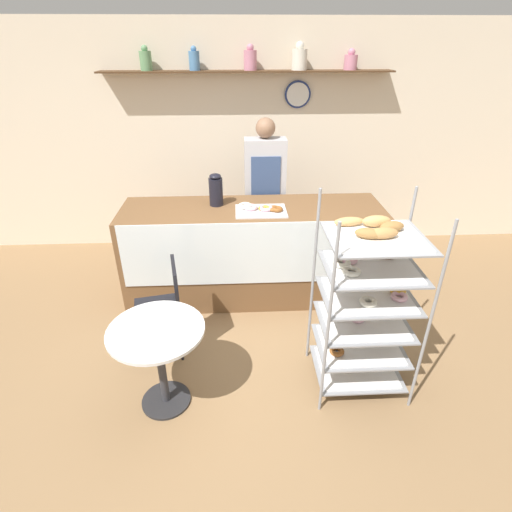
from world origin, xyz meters
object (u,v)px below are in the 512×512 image
at_px(cafe_table, 159,348).
at_px(coffee_carafe, 216,190).
at_px(pastry_rack, 365,301).
at_px(cafe_chair, 166,300).
at_px(person_worker, 265,193).
at_px(donut_tray_counter, 261,209).

distance_m(cafe_table, coffee_carafe, 1.73).
relative_size(pastry_rack, cafe_chair, 1.78).
bearing_deg(person_worker, pastry_rack, -71.36).
xyz_separation_m(pastry_rack, person_worker, (-0.62, 1.83, 0.20)).
relative_size(pastry_rack, cafe_table, 2.19).
bearing_deg(cafe_table, cafe_chair, 92.98).
height_order(pastry_rack, coffee_carafe, pastry_rack).
height_order(pastry_rack, donut_tray_counter, pastry_rack).
height_order(person_worker, cafe_chair, person_worker).
xyz_separation_m(pastry_rack, donut_tray_counter, (-0.70, 1.21, 0.26)).
distance_m(cafe_table, cafe_chair, 0.60).
distance_m(pastry_rack, coffee_carafe, 1.84).
xyz_separation_m(person_worker, coffee_carafe, (-0.52, -0.43, 0.19)).
distance_m(person_worker, donut_tray_counter, 0.62).
height_order(pastry_rack, cafe_chair, pastry_rack).
relative_size(pastry_rack, donut_tray_counter, 3.17).
bearing_deg(cafe_chair, donut_tray_counter, 121.59).
distance_m(pastry_rack, person_worker, 1.94).
xyz_separation_m(cafe_table, cafe_chair, (-0.03, 0.60, 0.00)).
distance_m(person_worker, cafe_chair, 1.73).
bearing_deg(cafe_chair, coffee_carafe, 145.84).
xyz_separation_m(pastry_rack, coffee_carafe, (-1.13, 1.40, 0.39)).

